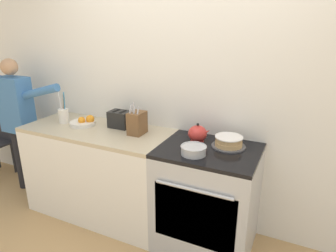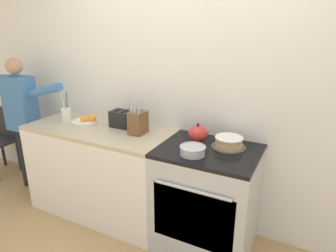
{
  "view_description": "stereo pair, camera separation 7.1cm",
  "coord_description": "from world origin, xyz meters",
  "px_view_note": "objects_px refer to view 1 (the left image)",
  "views": [
    {
      "loc": [
        1.0,
        -1.79,
        1.84
      ],
      "look_at": [
        0.01,
        0.28,
        1.05
      ],
      "focal_mm": 32.0,
      "sensor_mm": 36.0,
      "label": 1
    },
    {
      "loc": [
        1.06,
        -1.76,
        1.84
      ],
      "look_at": [
        0.01,
        0.28,
        1.05
      ],
      "focal_mm": 32.0,
      "sensor_mm": 36.0,
      "label": 2
    }
  ],
  "objects_px": {
    "knife_block": "(137,123)",
    "person_baker": "(18,116)",
    "tea_kettle": "(198,134)",
    "fruit_bowl": "(84,122)",
    "layer_cake": "(229,142)",
    "utensil_crock": "(64,115)",
    "toaster": "(120,119)",
    "stove_range": "(207,198)",
    "mixing_bowl": "(194,150)"
  },
  "relations": [
    {
      "from": "knife_block",
      "to": "person_baker",
      "type": "xyz_separation_m",
      "value": [
        -1.46,
        -0.06,
        -0.11
      ]
    },
    {
      "from": "tea_kettle",
      "to": "person_baker",
      "type": "xyz_separation_m",
      "value": [
        -2.01,
        -0.13,
        -0.08
      ]
    },
    {
      "from": "person_baker",
      "to": "fruit_bowl",
      "type": "bearing_deg",
      "value": -11.14
    },
    {
      "from": "tea_kettle",
      "to": "layer_cake",
      "type": "bearing_deg",
      "value": -1.73
    },
    {
      "from": "utensil_crock",
      "to": "toaster",
      "type": "distance_m",
      "value": 0.59
    },
    {
      "from": "utensil_crock",
      "to": "knife_block",
      "type": "bearing_deg",
      "value": 3.19
    },
    {
      "from": "layer_cake",
      "to": "knife_block",
      "type": "bearing_deg",
      "value": -176.14
    },
    {
      "from": "knife_block",
      "to": "person_baker",
      "type": "relative_size",
      "value": 0.19
    },
    {
      "from": "toaster",
      "to": "tea_kettle",
      "type": "bearing_deg",
      "value": -1.45
    },
    {
      "from": "stove_range",
      "to": "utensil_crock",
      "type": "bearing_deg",
      "value": 179.6
    },
    {
      "from": "stove_range",
      "to": "mixing_bowl",
      "type": "bearing_deg",
      "value": -116.11
    },
    {
      "from": "stove_range",
      "to": "tea_kettle",
      "type": "distance_m",
      "value": 0.55
    },
    {
      "from": "knife_block",
      "to": "toaster",
      "type": "height_order",
      "value": "knife_block"
    },
    {
      "from": "stove_range",
      "to": "toaster",
      "type": "bearing_deg",
      "value": 171.5
    },
    {
      "from": "fruit_bowl",
      "to": "toaster",
      "type": "height_order",
      "value": "toaster"
    },
    {
      "from": "knife_block",
      "to": "person_baker",
      "type": "distance_m",
      "value": 1.47
    },
    {
      "from": "layer_cake",
      "to": "mixing_bowl",
      "type": "xyz_separation_m",
      "value": [
        -0.2,
        -0.26,
        -0.01
      ]
    },
    {
      "from": "mixing_bowl",
      "to": "knife_block",
      "type": "bearing_deg",
      "value": 161.51
    },
    {
      "from": "fruit_bowl",
      "to": "mixing_bowl",
      "type": "bearing_deg",
      "value": -8.68
    },
    {
      "from": "stove_range",
      "to": "utensil_crock",
      "type": "xyz_separation_m",
      "value": [
        -1.51,
        0.01,
        0.53
      ]
    },
    {
      "from": "utensil_crock",
      "to": "person_baker",
      "type": "height_order",
      "value": "person_baker"
    },
    {
      "from": "tea_kettle",
      "to": "person_baker",
      "type": "relative_size",
      "value": 0.13
    },
    {
      "from": "stove_range",
      "to": "fruit_bowl",
      "type": "distance_m",
      "value": 1.37
    },
    {
      "from": "utensil_crock",
      "to": "layer_cake",
      "type": "bearing_deg",
      "value": 3.52
    },
    {
      "from": "utensil_crock",
      "to": "person_baker",
      "type": "xyz_separation_m",
      "value": [
        -0.64,
        -0.02,
        -0.09
      ]
    },
    {
      "from": "knife_block",
      "to": "tea_kettle",
      "type": "bearing_deg",
      "value": 6.54
    },
    {
      "from": "layer_cake",
      "to": "person_baker",
      "type": "bearing_deg",
      "value": -177.04
    },
    {
      "from": "layer_cake",
      "to": "tea_kettle",
      "type": "distance_m",
      "value": 0.27
    },
    {
      "from": "fruit_bowl",
      "to": "person_baker",
      "type": "height_order",
      "value": "person_baker"
    },
    {
      "from": "stove_range",
      "to": "person_baker",
      "type": "height_order",
      "value": "person_baker"
    },
    {
      "from": "layer_cake",
      "to": "stove_range",
      "type": "bearing_deg",
      "value": -138.79
    },
    {
      "from": "tea_kettle",
      "to": "utensil_crock",
      "type": "height_order",
      "value": "utensil_crock"
    },
    {
      "from": "knife_block",
      "to": "utensil_crock",
      "type": "height_order",
      "value": "utensil_crock"
    },
    {
      "from": "layer_cake",
      "to": "fruit_bowl",
      "type": "relative_size",
      "value": 1.12
    },
    {
      "from": "knife_block",
      "to": "toaster",
      "type": "distance_m",
      "value": 0.26
    },
    {
      "from": "mixing_bowl",
      "to": "utensil_crock",
      "type": "distance_m",
      "value": 1.45
    },
    {
      "from": "tea_kettle",
      "to": "utensil_crock",
      "type": "bearing_deg",
      "value": -175.46
    },
    {
      "from": "stove_range",
      "to": "utensil_crock",
      "type": "relative_size",
      "value": 2.89
    },
    {
      "from": "stove_range",
      "to": "person_baker",
      "type": "relative_size",
      "value": 0.6
    },
    {
      "from": "mixing_bowl",
      "to": "fruit_bowl",
      "type": "distance_m",
      "value": 1.22
    },
    {
      "from": "mixing_bowl",
      "to": "toaster",
      "type": "bearing_deg",
      "value": 161.35
    },
    {
      "from": "knife_block",
      "to": "person_baker",
      "type": "height_order",
      "value": "person_baker"
    },
    {
      "from": "mixing_bowl",
      "to": "utensil_crock",
      "type": "bearing_deg",
      "value": 173.61
    },
    {
      "from": "layer_cake",
      "to": "fruit_bowl",
      "type": "xyz_separation_m",
      "value": [
        -1.41,
        -0.08,
        -0.01
      ]
    },
    {
      "from": "toaster",
      "to": "person_baker",
      "type": "height_order",
      "value": "person_baker"
    },
    {
      "from": "utensil_crock",
      "to": "mixing_bowl",
      "type": "bearing_deg",
      "value": -6.39
    },
    {
      "from": "layer_cake",
      "to": "person_baker",
      "type": "height_order",
      "value": "person_baker"
    },
    {
      "from": "tea_kettle",
      "to": "toaster",
      "type": "xyz_separation_m",
      "value": [
        -0.79,
        0.02,
        0.01
      ]
    },
    {
      "from": "fruit_bowl",
      "to": "tea_kettle",
      "type": "bearing_deg",
      "value": 4.27
    },
    {
      "from": "person_baker",
      "to": "knife_block",
      "type": "bearing_deg",
      "value": -11.36
    }
  ]
}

